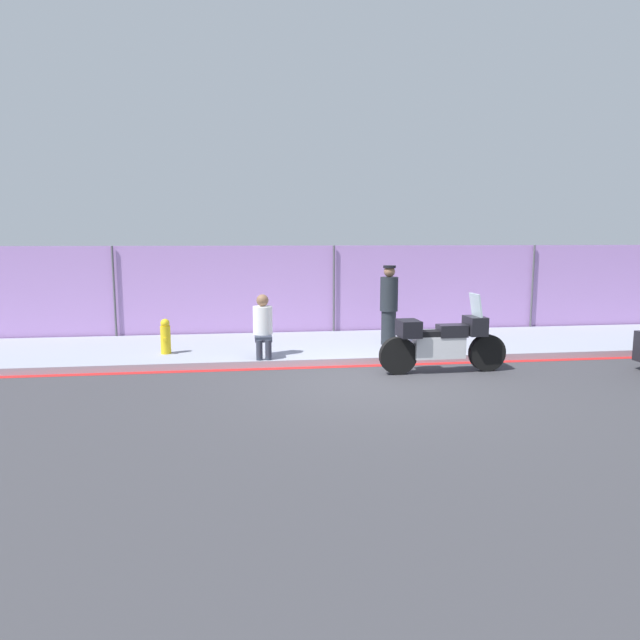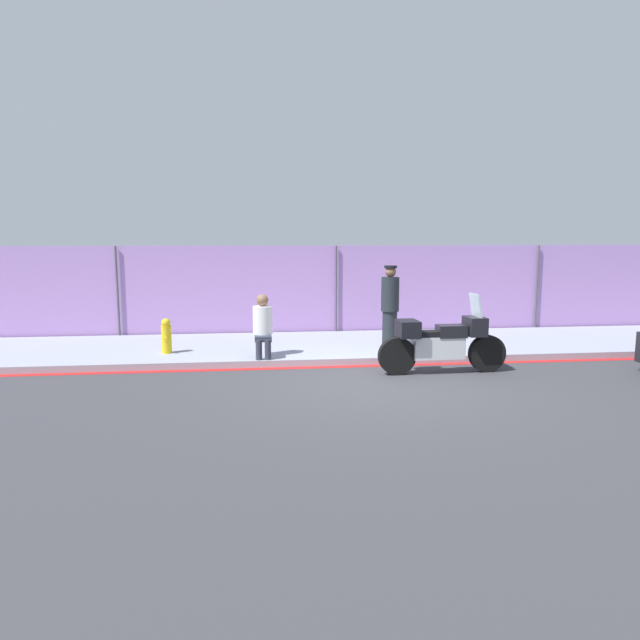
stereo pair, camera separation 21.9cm
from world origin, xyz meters
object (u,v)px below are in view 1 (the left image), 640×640
at_px(motorcycle, 442,341).
at_px(fire_hydrant, 166,336).
at_px(officer_standing, 389,304).
at_px(person_seated_on_curb, 263,323).

distance_m(motorcycle, fire_hydrant, 5.41).
bearing_deg(officer_standing, person_seated_on_curb, -161.56).
relative_size(motorcycle, officer_standing, 1.39).
relative_size(officer_standing, person_seated_on_curb, 1.41).
relative_size(officer_standing, fire_hydrant, 2.43).
height_order(motorcycle, officer_standing, officer_standing).
bearing_deg(motorcycle, person_seated_on_curb, 157.71).
xyz_separation_m(motorcycle, person_seated_on_curb, (-3.19, 1.24, 0.22)).
bearing_deg(motorcycle, officer_standing, 100.42).
relative_size(motorcycle, person_seated_on_curb, 1.95).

